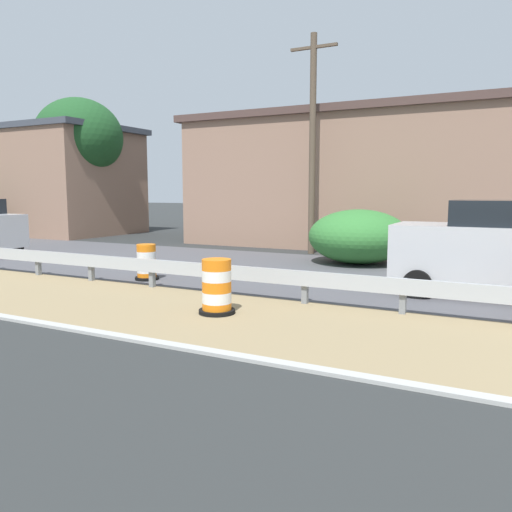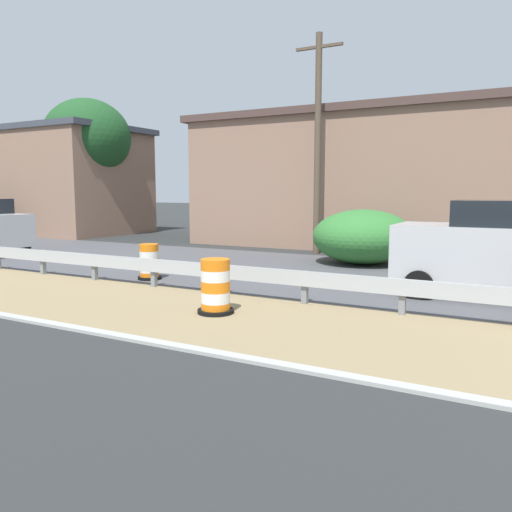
# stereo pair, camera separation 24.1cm
# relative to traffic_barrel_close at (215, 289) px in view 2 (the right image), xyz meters

# --- Properties ---
(traffic_barrel_close) EXTENTS (0.71, 0.71, 1.07)m
(traffic_barrel_close) POSITION_rel_traffic_barrel_close_xyz_m (0.00, 0.00, 0.00)
(traffic_barrel_close) COLOR orange
(traffic_barrel_close) RESTS_ON ground
(traffic_barrel_mid) EXTENTS (0.63, 0.63, 0.96)m
(traffic_barrel_mid) POSITION_rel_traffic_barrel_close_xyz_m (2.41, 3.69, -0.05)
(traffic_barrel_mid) COLOR orange
(traffic_barrel_mid) RESTS_ON ground
(car_trailing_far_lane) EXTENTS (1.96, 4.01, 2.17)m
(car_trailing_far_lane) POSITION_rel_traffic_barrel_close_xyz_m (4.12, -4.56, 0.60)
(car_trailing_far_lane) COLOR silver
(car_trailing_far_lane) RESTS_ON ground
(roadside_shop_near) EXTENTS (9.06, 15.80, 5.70)m
(roadside_shop_near) POSITION_rel_traffic_barrel_close_xyz_m (15.14, 0.81, 2.38)
(roadside_shop_near) COLOR #93705B
(roadside_shop_near) RESTS_ON ground
(roadside_shop_far) EXTENTS (6.28, 14.42, 5.85)m
(roadside_shop_far) POSITION_rel_traffic_barrel_close_xyz_m (12.36, 21.05, 2.45)
(roadside_shop_far) COLOR #93705B
(roadside_shop_far) RESTS_ON ground
(utility_pole_near) EXTENTS (0.24, 1.80, 8.08)m
(utility_pole_near) POSITION_rel_traffic_barrel_close_xyz_m (9.88, 1.85, 3.71)
(utility_pole_near) COLOR brown
(utility_pole_near) RESTS_ON ground
(bush_roadside) EXTENTS (3.27, 3.27, 1.78)m
(bush_roadside) POSITION_rel_traffic_barrel_close_xyz_m (8.10, -0.49, 0.41)
(bush_roadside) COLOR #337533
(bush_roadside) RESTS_ON ground
(tree_roadside) EXTENTS (4.51, 4.51, 7.20)m
(tree_roadside) POSITION_rel_traffic_barrel_close_xyz_m (11.66, 15.56, 4.67)
(tree_roadside) COLOR brown
(tree_roadside) RESTS_ON ground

